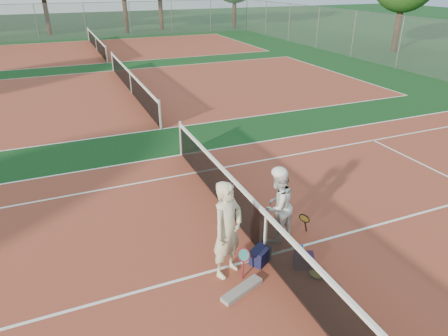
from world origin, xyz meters
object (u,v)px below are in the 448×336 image
(water_bottle, at_px, (301,253))
(player_a, at_px, (228,230))
(racket_red, at_px, (244,262))
(sports_bag_navy, at_px, (260,255))
(player_b, at_px, (277,206))
(sports_bag_purple, at_px, (303,261))
(net_main, at_px, (265,236))
(racket_spare, at_px, (315,275))
(racket_black_held, at_px, (304,225))

(water_bottle, bearing_deg, player_a, 171.67)
(racket_red, xyz_separation_m, sports_bag_navy, (0.46, 0.21, -0.14))
(water_bottle, bearing_deg, player_b, 99.45)
(player_a, distance_m, sports_bag_navy, 1.06)
(racket_red, relative_size, sports_bag_purple, 1.63)
(net_main, relative_size, player_a, 5.78)
(sports_bag_navy, distance_m, sports_bag_purple, 0.83)
(racket_red, height_order, sports_bag_navy, racket_red)
(net_main, bearing_deg, racket_spare, -58.14)
(sports_bag_navy, height_order, water_bottle, sports_bag_navy)
(sports_bag_purple, height_order, water_bottle, water_bottle)
(sports_bag_navy, xyz_separation_m, sports_bag_purple, (0.70, -0.45, -0.01))
(net_main, distance_m, sports_bag_navy, 0.40)
(water_bottle, bearing_deg, racket_red, 179.26)
(net_main, distance_m, water_bottle, 0.81)
(sports_bag_navy, bearing_deg, racket_red, -155.18)
(racket_red, bearing_deg, sports_bag_purple, -65.04)
(player_a, relative_size, sports_bag_purple, 5.22)
(net_main, relative_size, sports_bag_navy, 27.23)
(racket_black_held, xyz_separation_m, water_bottle, (-0.48, -0.67, -0.13))
(net_main, relative_size, sports_bag_purple, 30.13)
(water_bottle, bearing_deg, sports_bag_purple, -113.03)
(player_a, bearing_deg, sports_bag_navy, -27.23)
(player_b, height_order, water_bottle, player_b)
(racket_red, bearing_deg, racket_spare, -80.24)
(racket_black_held, bearing_deg, player_a, -20.73)
(player_a, distance_m, sports_bag_purple, 1.67)
(racket_red, bearing_deg, water_bottle, -54.39)
(player_a, xyz_separation_m, racket_red, (0.24, -0.20, -0.65))
(sports_bag_purple, bearing_deg, racket_red, 168.61)
(racket_red, relative_size, water_bottle, 1.98)
(racket_red, height_order, water_bottle, racket_red)
(player_b, height_order, racket_red, player_b)
(player_a, height_order, sports_bag_navy, player_a)
(player_b, bearing_deg, player_a, 1.86)
(player_a, bearing_deg, sports_bag_purple, -45.47)
(net_main, xyz_separation_m, player_b, (0.50, 0.45, 0.30))
(racket_spare, relative_size, sports_bag_navy, 1.48)
(sports_bag_purple, bearing_deg, net_main, 134.06)
(net_main, xyz_separation_m, water_bottle, (0.63, -0.34, -0.36))
(player_a, bearing_deg, racket_black_held, -15.33)
(net_main, bearing_deg, racket_red, -152.19)
(net_main, distance_m, sports_bag_purple, 0.86)
(player_a, distance_m, racket_black_held, 2.13)
(sports_bag_purple, relative_size, water_bottle, 1.21)
(sports_bag_navy, height_order, sports_bag_purple, sports_bag_navy)
(player_a, height_order, racket_black_held, player_a)
(racket_red, height_order, sports_bag_purple, racket_red)
(net_main, bearing_deg, water_bottle, -28.36)
(sports_bag_purple, bearing_deg, water_bottle, 66.97)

